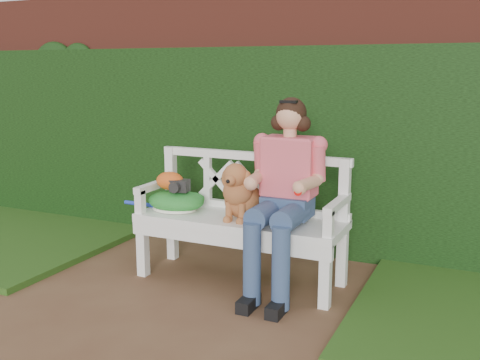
% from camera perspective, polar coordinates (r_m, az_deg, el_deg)
% --- Properties ---
extents(ground, '(60.00, 60.00, 0.00)m').
position_cam_1_polar(ground, '(3.61, -9.02, -13.88)').
color(ground, brown).
extents(brick_wall, '(10.00, 0.30, 2.20)m').
position_cam_1_polar(brick_wall, '(4.97, 2.85, 6.37)').
color(brick_wall, maroon).
rests_on(brick_wall, ground).
extents(ivy_hedge, '(10.00, 0.18, 1.70)m').
position_cam_1_polar(ivy_hedge, '(4.80, 1.84, 3.19)').
color(ivy_hedge, '#1A4413').
rests_on(ivy_hedge, ground).
extents(garden_bench, '(1.58, 0.60, 0.48)m').
position_cam_1_polar(garden_bench, '(4.10, 0.00, -7.01)').
color(garden_bench, white).
rests_on(garden_bench, ground).
extents(seated_woman, '(0.56, 0.73, 1.28)m').
position_cam_1_polar(seated_woman, '(3.84, 4.76, -2.10)').
color(seated_woman, '#F25858').
rests_on(seated_woman, ground).
extents(dog, '(0.36, 0.43, 0.42)m').
position_cam_1_polar(dog, '(3.94, 0.14, -0.99)').
color(dog, olive).
rests_on(dog, garden_bench).
extents(tennis_racket, '(0.70, 0.49, 0.03)m').
position_cam_1_polar(tennis_racket, '(4.26, -7.01, -2.80)').
color(tennis_racket, white).
rests_on(tennis_racket, garden_bench).
extents(green_bag, '(0.46, 0.37, 0.15)m').
position_cam_1_polar(green_bag, '(4.23, -6.51, -2.05)').
color(green_bag, green).
rests_on(green_bag, garden_bench).
extents(camera_item, '(0.15, 0.12, 0.09)m').
position_cam_1_polar(camera_item, '(4.17, -6.14, -0.56)').
color(camera_item, black).
rests_on(camera_item, green_bag).
extents(baseball_glove, '(0.24, 0.19, 0.14)m').
position_cam_1_polar(baseball_glove, '(4.23, -7.14, -0.09)').
color(baseball_glove, '#D35419').
rests_on(baseball_glove, green_bag).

